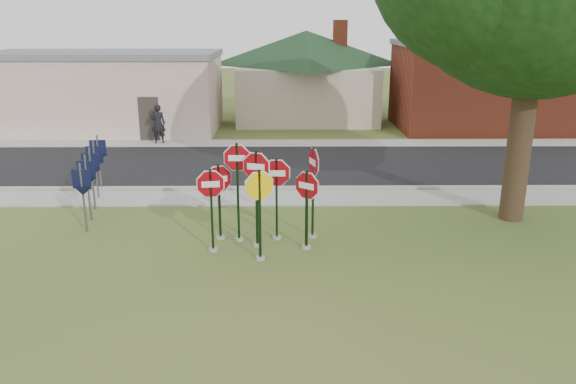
{
  "coord_description": "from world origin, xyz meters",
  "views": [
    {
      "loc": [
        0.59,
        -12.5,
        5.75
      ],
      "look_at": [
        0.72,
        2.0,
        1.31
      ],
      "focal_mm": 35.0,
      "sensor_mm": 36.0,
      "label": 1
    }
  ],
  "objects_px": {
    "stop_sign_center": "(257,186)",
    "stop_sign_yellow": "(260,204)",
    "stop_sign_left": "(211,200)",
    "pedestrian": "(158,124)"
  },
  "relations": [
    {
      "from": "stop_sign_left",
      "to": "pedestrian",
      "type": "bearing_deg",
      "value": 107.52
    },
    {
      "from": "stop_sign_center",
      "to": "stop_sign_yellow",
      "type": "relative_size",
      "value": 1.11
    },
    {
      "from": "stop_sign_center",
      "to": "stop_sign_yellow",
      "type": "height_order",
      "value": "stop_sign_center"
    },
    {
      "from": "stop_sign_left",
      "to": "pedestrian",
      "type": "relative_size",
      "value": 1.22
    },
    {
      "from": "stop_sign_center",
      "to": "pedestrian",
      "type": "relative_size",
      "value": 1.43
    },
    {
      "from": "stop_sign_center",
      "to": "stop_sign_left",
      "type": "distance_m",
      "value": 1.22
    },
    {
      "from": "stop_sign_center",
      "to": "stop_sign_yellow",
      "type": "xyz_separation_m",
      "value": [
        0.11,
        -0.88,
        -0.2
      ]
    },
    {
      "from": "pedestrian",
      "to": "stop_sign_left",
      "type": "bearing_deg",
      "value": 95.42
    },
    {
      "from": "stop_sign_yellow",
      "to": "stop_sign_left",
      "type": "bearing_deg",
      "value": 156.22
    },
    {
      "from": "pedestrian",
      "to": "stop_sign_center",
      "type": "bearing_deg",
      "value": 100.29
    }
  ]
}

